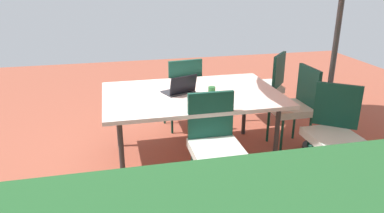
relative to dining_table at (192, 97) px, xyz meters
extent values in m
cube|color=#9E4C38|center=(0.00, 0.00, -0.74)|extent=(10.00, 10.00, 0.02)
cube|color=silver|center=(0.00, 0.00, 0.03)|extent=(1.90, 1.25, 0.04)
cylinder|color=#333333|center=(-0.80, -0.47, -0.36)|extent=(0.05, 0.05, 0.74)
cylinder|color=#333333|center=(0.80, -0.47, -0.36)|extent=(0.05, 0.05, 0.74)
cylinder|color=#333333|center=(-0.80, 0.47, -0.36)|extent=(0.05, 0.05, 0.74)
cylinder|color=#333333|center=(0.80, 0.47, -0.36)|extent=(0.05, 0.05, 0.74)
cylinder|color=#4C4C4C|center=(-1.54, 0.21, 0.55)|extent=(0.06, 0.06, 2.56)
cylinder|color=black|center=(-1.54, 0.21, -0.70)|extent=(0.44, 0.44, 0.06)
cube|color=silver|center=(-0.05, -0.90, -0.24)|extent=(0.46, 0.46, 0.08)
cube|color=#144738|center=(-0.07, -0.69, 0.02)|extent=(0.44, 0.10, 0.45)
cylinder|color=#144738|center=(-0.20, -1.10, -0.51)|extent=(0.03, 0.03, 0.45)
cylinder|color=#144738|center=(0.15, -1.06, -0.51)|extent=(0.03, 0.03, 0.45)
cylinder|color=#144738|center=(-0.25, -0.75, -0.51)|extent=(0.03, 0.03, 0.45)
cylinder|color=#144738|center=(0.11, -0.70, -0.51)|extent=(0.03, 0.03, 0.45)
cube|color=silver|center=(-1.23, 0.81, -0.24)|extent=(0.46, 0.46, 0.08)
cube|color=#144738|center=(-1.35, 0.64, 0.02)|extent=(0.37, 0.29, 0.45)
cylinder|color=#144738|center=(-0.97, 0.85, -0.51)|extent=(0.03, 0.03, 0.45)
cylinder|color=#144738|center=(-1.26, 1.06, -0.51)|extent=(0.03, 0.03, 0.45)
cylinder|color=#144738|center=(-1.19, 0.56, -0.51)|extent=(0.03, 0.03, 0.45)
cylinder|color=#144738|center=(-1.48, 0.77, -0.51)|extent=(0.03, 0.03, 0.45)
cube|color=silver|center=(-1.20, -0.02, -0.24)|extent=(0.46, 0.46, 0.08)
cube|color=#144738|center=(-1.41, -0.02, 0.02)|extent=(0.05, 0.44, 0.45)
cylinder|color=#144738|center=(-1.02, -0.19, -0.51)|extent=(0.03, 0.03, 0.45)
cylinder|color=#144738|center=(-1.03, 0.17, -0.51)|extent=(0.03, 0.03, 0.45)
cylinder|color=#144738|center=(-1.38, -0.20, -0.51)|extent=(0.03, 0.03, 0.45)
cylinder|color=#144738|center=(-1.39, 0.16, -0.51)|extent=(0.03, 0.03, 0.45)
cube|color=silver|center=(-1.23, -0.90, -0.24)|extent=(0.46, 0.46, 0.08)
cube|color=#144738|center=(-1.38, -0.76, 0.02)|extent=(0.32, 0.35, 0.45)
cylinder|color=#144738|center=(-1.21, -1.15, -0.51)|extent=(0.03, 0.03, 0.45)
cylinder|color=#144738|center=(-0.97, -0.89, -0.51)|extent=(0.03, 0.03, 0.45)
cylinder|color=#144738|center=(-1.48, -0.91, -0.51)|extent=(0.03, 0.03, 0.45)
cylinder|color=#144738|center=(-1.24, -0.65, -0.51)|extent=(0.03, 0.03, 0.45)
cube|color=silver|center=(-0.04, 0.81, -0.24)|extent=(0.46, 0.46, 0.08)
cube|color=#144738|center=(-0.04, 0.60, 0.02)|extent=(0.44, 0.04, 0.45)
cylinder|color=#144738|center=(0.14, 0.99, -0.51)|extent=(0.03, 0.03, 0.45)
cylinder|color=#144738|center=(-0.22, 0.99, -0.51)|extent=(0.03, 0.03, 0.45)
cylinder|color=#144738|center=(0.14, 0.63, -0.51)|extent=(0.03, 0.03, 0.45)
cylinder|color=#144738|center=(-0.22, 0.63, -0.51)|extent=(0.03, 0.03, 0.45)
cube|color=#2D2D33|center=(0.14, -0.06, 0.06)|extent=(0.38, 0.32, 0.02)
cube|color=black|center=(0.10, 0.05, 0.16)|extent=(0.32, 0.16, 0.20)
cylinder|color=#286B33|center=(-0.19, 0.13, 0.10)|extent=(0.08, 0.08, 0.10)
camera|label=1|loc=(0.84, 3.68, 1.30)|focal=34.26mm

